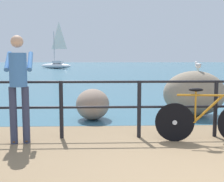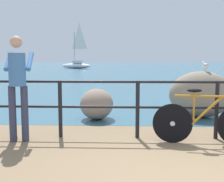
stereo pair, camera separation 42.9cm
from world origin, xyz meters
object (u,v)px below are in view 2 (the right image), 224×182
object	(u,v)px
bicycle	(205,121)
sailboat	(76,63)
seagull	(205,65)
breakwater_boulder_left	(97,104)
person_at_railing	(18,83)
breakwater_boulder_main	(201,94)

from	to	relation	value
bicycle	sailboat	bearing A→B (deg)	110.21
sailboat	bicycle	bearing A→B (deg)	121.31
seagull	breakwater_boulder_left	bearing A→B (deg)	93.44
person_at_railing	breakwater_boulder_left	bearing A→B (deg)	-41.93
person_at_railing	breakwater_boulder_main	xyz separation A→B (m)	(3.63, 2.19, -0.44)
bicycle	seagull	bearing A→B (deg)	83.07
bicycle	breakwater_boulder_left	size ratio (longest dim) A/B	1.85
breakwater_boulder_main	sailboat	size ratio (longest dim) A/B	0.25
breakwater_boulder_main	seagull	xyz separation A→B (m)	(0.08, 0.05, 0.69)
person_at_railing	breakwater_boulder_left	size ratio (longest dim) A/B	1.95
breakwater_boulder_left	sailboat	bearing A→B (deg)	100.10
bicycle	person_at_railing	distance (m)	3.18
person_at_railing	sailboat	xyz separation A→B (m)	(-4.69, 34.68, -0.28)
bicycle	breakwater_boulder_left	distance (m)	2.75
person_at_railing	sailboat	bearing A→B (deg)	-2.21
bicycle	breakwater_boulder_left	xyz separation A→B (m)	(-1.97, 1.92, -0.04)
bicycle	breakwater_boulder_left	world-z (taller)	bicycle
seagull	sailboat	world-z (taller)	sailboat
bicycle	seagull	xyz separation A→B (m)	(0.60, 2.31, 0.85)
breakwater_boulder_main	sailboat	bearing A→B (deg)	104.37
breakwater_boulder_left	sailboat	size ratio (longest dim) A/B	0.15
breakwater_boulder_main	seagull	world-z (taller)	seagull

